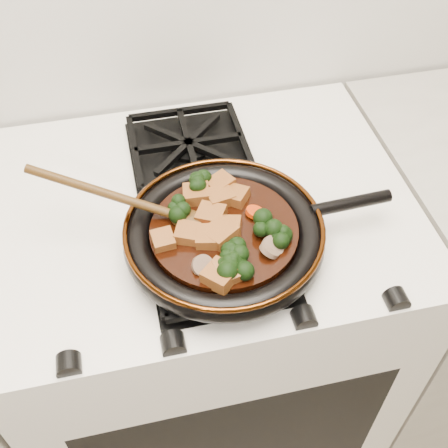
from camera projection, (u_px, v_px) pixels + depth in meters
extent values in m
cube|color=white|center=(208.00, 332.00, 1.35)|extent=(0.76, 0.60, 0.90)
cylinder|color=black|center=(224.00, 239.00, 0.92)|extent=(0.30, 0.30, 0.01)
torus|color=black|center=(224.00, 236.00, 0.91)|extent=(0.33, 0.33, 0.04)
torus|color=#47220A|center=(224.00, 227.00, 0.89)|extent=(0.32, 0.32, 0.01)
cylinder|color=black|center=(351.00, 203.00, 0.94)|extent=(0.14, 0.03, 0.02)
cylinder|color=black|center=(224.00, 233.00, 0.90)|extent=(0.24, 0.24, 0.02)
cube|color=brown|center=(231.00, 227.00, 0.89)|extent=(0.04, 0.05, 0.02)
cube|color=brown|center=(220.00, 198.00, 0.93)|extent=(0.05, 0.05, 0.03)
cube|color=brown|center=(236.00, 196.00, 0.93)|extent=(0.05, 0.05, 0.03)
cube|color=brown|center=(220.00, 185.00, 0.95)|extent=(0.06, 0.05, 0.03)
cube|color=brown|center=(163.00, 240.00, 0.87)|extent=(0.04, 0.04, 0.02)
cube|color=brown|center=(221.00, 234.00, 0.88)|extent=(0.06, 0.06, 0.03)
cube|color=brown|center=(196.00, 195.00, 0.94)|extent=(0.05, 0.05, 0.03)
cube|color=brown|center=(211.00, 215.00, 0.90)|extent=(0.06, 0.06, 0.03)
cube|color=brown|center=(231.00, 271.00, 0.83)|extent=(0.05, 0.05, 0.03)
cube|color=brown|center=(220.00, 276.00, 0.82)|extent=(0.06, 0.06, 0.03)
cube|color=brown|center=(187.00, 233.00, 0.88)|extent=(0.05, 0.05, 0.02)
cube|color=brown|center=(209.00, 237.00, 0.87)|extent=(0.05, 0.05, 0.02)
cylinder|color=red|center=(198.00, 228.00, 0.89)|extent=(0.03, 0.03, 0.02)
cylinder|color=red|center=(228.00, 273.00, 0.83)|extent=(0.03, 0.03, 0.01)
cylinder|color=red|center=(209.00, 241.00, 0.87)|extent=(0.03, 0.03, 0.02)
cylinder|color=red|center=(255.00, 212.00, 0.91)|extent=(0.03, 0.03, 0.02)
cylinder|color=brown|center=(270.00, 250.00, 0.86)|extent=(0.04, 0.04, 0.03)
cylinder|color=brown|center=(273.00, 246.00, 0.86)|extent=(0.04, 0.04, 0.03)
cylinder|color=brown|center=(203.00, 266.00, 0.84)|extent=(0.04, 0.04, 0.03)
ellipsoid|color=#452A0E|center=(187.00, 219.00, 0.90)|extent=(0.07, 0.06, 0.02)
cylinder|color=#452A0E|center=(107.00, 194.00, 0.89)|extent=(0.02, 0.02, 0.27)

